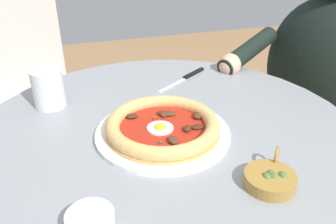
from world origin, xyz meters
TOP-DOWN VIEW (x-y plane):
  - dining_table at (0.00, 0.00)m, footprint 0.89×0.89m
  - pizza_on_plate at (0.02, -0.01)m, footprint 0.29×0.29m
  - water_glass at (-0.19, -0.25)m, footprint 0.08×0.08m
  - steak_knife at (-0.26, 0.15)m, footprint 0.13×0.18m
  - ramekin_capers at (0.25, -0.19)m, footprint 0.07×0.07m
  - olive_pan at (0.24, 0.12)m, footprint 0.10×0.10m
  - diner_person at (-0.27, 0.62)m, footprint 0.44×0.58m
  - cafe_chair_diner at (-0.32, 0.75)m, footprint 0.51×0.51m
  - cafe_chair_spare_far at (-0.83, -0.34)m, footprint 0.54×0.54m

SIDE VIEW (x-z plane):
  - diner_person at x=-0.27m, z-range -0.06..1.04m
  - cafe_chair_spare_far at x=-0.83m, z-range 0.09..0.96m
  - cafe_chair_diner at x=-0.32m, z-range 0.10..0.96m
  - dining_table at x=0.00m, z-range 0.22..0.95m
  - steak_knife at x=-0.26m, z-range 0.72..0.73m
  - olive_pan at x=0.24m, z-range 0.71..0.76m
  - ramekin_capers at x=0.25m, z-range 0.73..0.76m
  - pizza_on_plate at x=0.02m, z-range 0.72..0.76m
  - water_glass at x=-0.19m, z-range 0.72..0.82m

